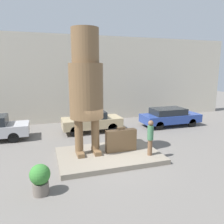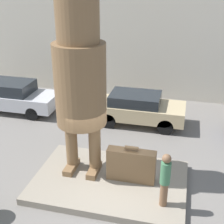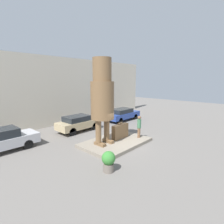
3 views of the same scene
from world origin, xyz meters
TOP-DOWN VIEW (x-y plane):
  - ground_plane at (0.00, 0.00)m, footprint 60.00×60.00m
  - pedestal at (0.00, 0.00)m, footprint 4.96×3.29m
  - building_backdrop at (0.00, 8.35)m, footprint 28.00×0.60m
  - statue_figure at (-1.00, 0.34)m, footprint 1.60×1.60m
  - giant_suitcase at (0.68, 0.14)m, footprint 1.56×0.38m
  - tourist at (1.82, -0.82)m, footprint 0.29×0.29m
  - parked_car_silver at (-6.22, 4.63)m, footprint 4.53×1.72m
  - parked_car_tan at (0.15, 4.71)m, footprint 4.07×1.71m

SIDE VIEW (x-z plane):
  - ground_plane at x=0.00m, z-range 0.00..0.00m
  - pedestal at x=0.00m, z-range 0.00..0.23m
  - giant_suitcase at x=0.68m, z-range 0.16..1.42m
  - parked_car_tan at x=0.15m, z-range 0.06..1.52m
  - parked_car_silver at x=-6.22m, z-range 0.04..1.57m
  - tourist at x=1.82m, z-range 0.31..2.04m
  - building_backdrop at x=0.00m, z-range 0.00..6.97m
  - statue_figure at x=-1.00m, z-range 0.73..6.64m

